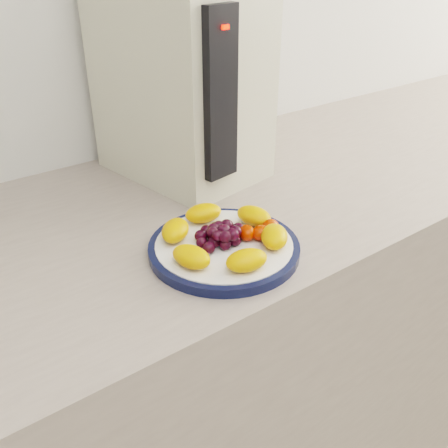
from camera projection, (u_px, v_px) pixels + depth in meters
counter at (139, 414)px, 1.05m from camera, size 3.50×0.60×0.90m
cabinet_face at (140, 423)px, 1.06m from camera, size 3.48×0.58×0.84m
plate_rim at (224, 248)px, 0.76m from camera, size 0.23×0.23×0.01m
plate_face at (224, 248)px, 0.76m from camera, size 0.21×0.21×0.02m
appliance_body at (181, 78)px, 0.94m from camera, size 0.26×0.33×0.38m
appliance_panel at (220, 97)px, 0.81m from camera, size 0.07×0.03×0.28m
appliance_led at (225, 27)px, 0.75m from camera, size 0.01×0.01×0.01m
fruit_plate at (228, 234)px, 0.75m from camera, size 0.20×0.20×0.03m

